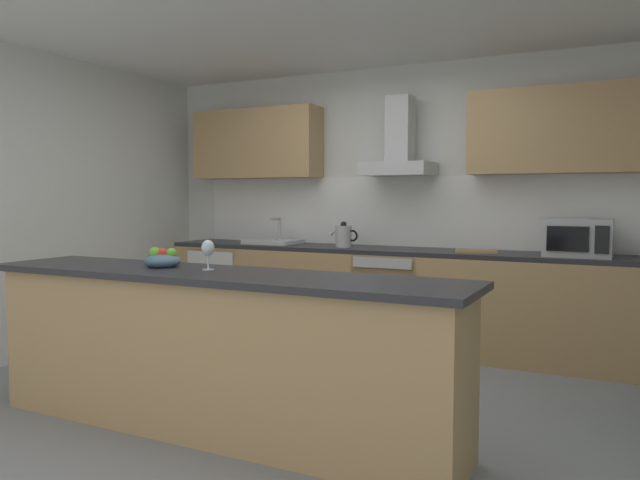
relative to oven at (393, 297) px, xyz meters
name	(u,v)px	position (x,y,z in m)	size (l,w,h in m)	color
ground	(295,397)	(-0.12, -1.62, -0.47)	(5.95, 4.92, 0.02)	gray
ceiling	(294,8)	(-0.12, -1.62, 2.15)	(5.95, 4.92, 0.02)	white
wall_back	(397,204)	(-0.12, 0.41, 0.84)	(5.95, 0.12, 2.60)	silver
wall_left	(37,205)	(-2.65, -1.62, 0.84)	(0.12, 4.92, 2.60)	silver
backsplash_tile	(394,211)	(-0.12, 0.33, 0.77)	(4.20, 0.02, 0.66)	white
counter_back	(382,297)	(-0.12, 0.03, -0.01)	(4.35, 0.60, 0.90)	tan
counter_island	(215,352)	(-0.21, -2.39, 0.02)	(3.02, 0.64, 0.94)	tan
upper_cabinets	(389,138)	(-0.12, 0.18, 1.45)	(4.29, 0.32, 0.70)	tan
oven	(393,297)	(0.00, 0.00, 0.00)	(0.60, 0.62, 0.80)	slate
refrigerator	(227,288)	(-1.83, 0.00, -0.03)	(0.58, 0.60, 0.85)	white
microwave	(578,238)	(1.54, -0.03, 0.59)	(0.50, 0.38, 0.30)	#B7BABC
sink	(273,241)	(-1.27, 0.01, 0.47)	(0.50, 0.40, 0.26)	silver
kettle	(344,236)	(-0.48, -0.03, 0.55)	(0.29, 0.15, 0.24)	#B7BABC
range_hood	(399,151)	(0.00, 0.13, 1.33)	(0.62, 0.45, 0.72)	#B7BABC
wine_glass	(208,249)	(-0.30, -2.34, 0.60)	(0.08, 0.08, 0.18)	silver
fruit_bowl	(162,260)	(-0.65, -2.33, 0.53)	(0.22, 0.22, 0.13)	slate
chopping_board	(476,251)	(0.75, -0.02, 0.45)	(0.34, 0.22, 0.02)	tan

